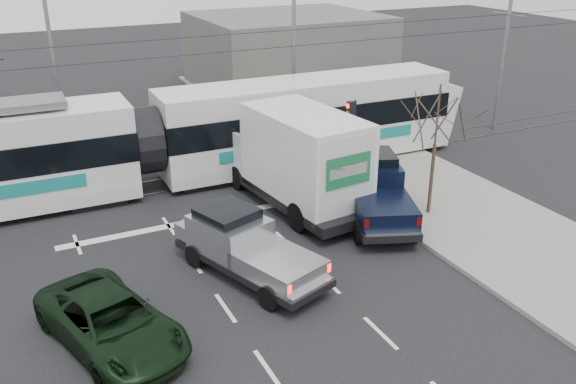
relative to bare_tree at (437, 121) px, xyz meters
name	(u,v)px	position (x,y,z in m)	size (l,w,h in m)	color
ground	(278,294)	(-7.60, -2.50, -3.79)	(120.00, 120.00, 0.00)	black
sidewalk_right	(502,233)	(1.40, -2.50, -3.72)	(6.00, 60.00, 0.15)	gray
rails	(181,182)	(-7.60, 7.50, -3.78)	(60.00, 1.60, 0.03)	#33302D
building_right	(287,52)	(4.40, 21.50, -1.29)	(12.00, 10.00, 5.00)	#635E59
bare_tree	(437,121)	(0.00, 0.00, 0.00)	(2.40, 2.40, 5.00)	#47382B
traffic_signal	(352,124)	(-1.13, 4.00, -1.05)	(0.44, 0.44, 3.60)	black
street_lamp_near	(291,39)	(-0.29, 11.50, 1.32)	(2.38, 0.25, 9.00)	slate
street_lamp_far	(47,50)	(-11.79, 13.50, 1.32)	(2.38, 0.25, 9.00)	slate
catenary	(175,96)	(-7.60, 7.50, 0.09)	(60.00, 0.20, 7.00)	black
tram	(144,142)	(-9.08, 7.41, -1.69)	(29.02, 3.28, 5.92)	silver
silver_pickup	(243,244)	(-8.04, -0.82, -2.79)	(3.60, 5.85, 2.01)	black
box_truck	(295,159)	(-4.14, 3.24, -1.85)	(3.55, 8.13, 3.94)	black
navy_pickup	(374,189)	(-1.97, 0.87, -2.63)	(3.89, 5.92, 2.35)	black
green_car	(111,322)	(-12.57, -2.79, -3.08)	(2.35, 5.09, 1.42)	black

